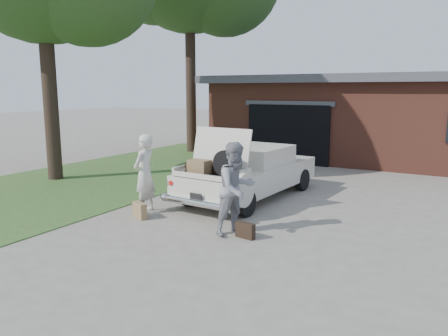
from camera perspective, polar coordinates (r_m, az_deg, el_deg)
The scene contains 8 objects.
ground at distance 9.09m, azimuth -1.91°, elevation -7.42°, with size 90.00×90.00×0.00m, color gray.
grass_strip at distance 14.72m, azimuth -14.01°, elevation -0.84°, with size 6.00×16.00×0.02m, color #2D4C1E.
house at distance 19.20m, azimuth 19.25°, elevation 6.41°, with size 12.80×7.80×3.30m.
sedan at distance 11.16m, azimuth 3.29°, elevation -0.52°, with size 2.06×4.70×1.89m.
woman_left at distance 9.96m, azimuth -10.34°, elevation -0.75°, with size 0.65×0.43×1.78m, color beige.
woman_right at distance 8.33m, azimuth 1.62°, elevation -2.70°, with size 0.87×0.68×1.79m, color gray.
suitcase_left at distance 9.68m, azimuth -10.94°, elevation -5.45°, with size 0.44×0.14×0.34m, color #99794E.
suitcase_right at distance 8.28m, azimuth 2.79°, elevation -8.14°, with size 0.39×0.12×0.30m, color black.
Camera 1 is at (4.59, -7.35, 2.75)m, focal length 35.00 mm.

